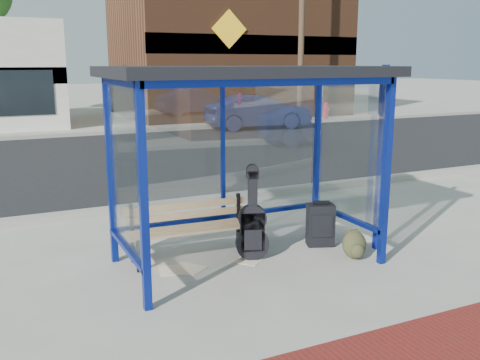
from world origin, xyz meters
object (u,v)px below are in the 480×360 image
guitar_bag (252,227)px  bench (190,226)px  backpack (355,245)px  fire_hydrant (326,111)px  parked_car (258,112)px  suitcase (320,225)px

guitar_bag → bench: bearing=169.4°
guitar_bag → backpack: guitar_bag is taller
backpack → fire_hydrant: fire_hydrant is taller
backpack → parked_car: parked_car is taller
bench → parked_car: parked_car is taller
parked_car → fire_hydrant: parked_car is taller
suitcase → fire_hydrant: bearing=76.7°
guitar_bag → backpack: bearing=-5.4°
backpack → fire_hydrant: 16.66m
suitcase → bench: bearing=-169.0°
parked_car → fire_hydrant: bearing=-67.6°
suitcase → guitar_bag: bearing=-154.9°
suitcase → fire_hydrant: (9.19, 13.35, 0.15)m
suitcase → parked_car: parked_car is taller
fire_hydrant → parked_car: bearing=-162.8°
suitcase → fire_hydrant: size_ratio=0.77×
bench → guitar_bag: bearing=-26.2°
guitar_bag → fire_hydrant: 16.90m
bench → suitcase: 1.81m
suitcase → backpack: 0.63m
suitcase → backpack: bearing=-57.8°
bench → parked_car: size_ratio=0.42×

